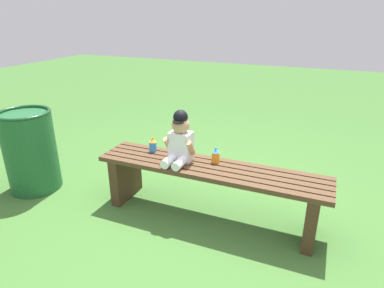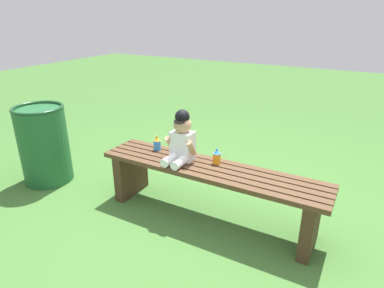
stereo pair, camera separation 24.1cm
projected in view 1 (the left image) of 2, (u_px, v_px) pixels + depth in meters
ground_plane at (209, 215)px, 2.64m from camera, size 16.00×16.00×0.00m
park_bench at (209, 182)px, 2.53m from camera, size 1.76×0.37×0.44m
child_figure at (180, 140)px, 2.51m from camera, size 0.23×0.27×0.40m
sippy_cup_left at (153, 145)px, 2.72m from camera, size 0.06×0.06×0.12m
sippy_cup_right at (216, 155)px, 2.52m from camera, size 0.06×0.06×0.12m
trash_bin at (30, 151)px, 2.93m from camera, size 0.45×0.45×0.73m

